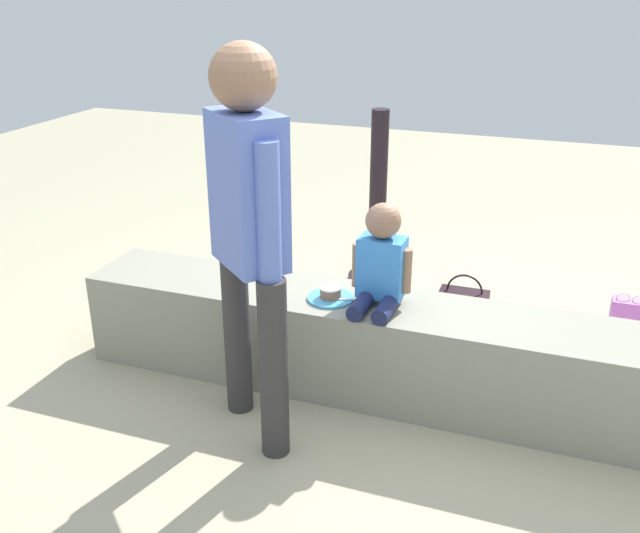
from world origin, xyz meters
The scene contains 11 objects.
ground_plane centered at (0.00, 0.00, 0.00)m, with size 12.00×12.00×0.00m, color tan.
concrete_ledge centered at (0.00, 0.00, 0.24)m, with size 2.90×0.44×0.47m, color gray.
child_seated centered at (0.03, -0.01, 0.69)m, with size 0.28×0.32×0.48m.
adult_standing centered at (-0.40, -0.48, 1.01)m, with size 0.40×0.38×1.67m.
cake_plate centered at (-0.20, -0.04, 0.49)m, with size 0.22×0.22×0.07m.
gift_bag centered at (1.17, 0.83, 0.15)m, with size 0.18×0.11×0.34m.
railing_post centered at (-0.34, 1.27, 0.43)m, with size 0.36×0.36×1.13m.
water_bottle_near_gift centered at (-0.83, 0.66, 0.10)m, with size 0.07×0.07×0.21m.
party_cup_red centered at (-1.24, 1.16, 0.06)m, with size 0.07×0.07×0.12m, color red.
cake_box_white centered at (-1.26, 0.75, 0.06)m, with size 0.30×0.30×0.12m, color white.
handbag_black_leather centered at (0.30, 0.89, 0.10)m, with size 0.28×0.13×0.29m.
Camera 1 is at (0.77, -2.88, 1.91)m, focal length 39.61 mm.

